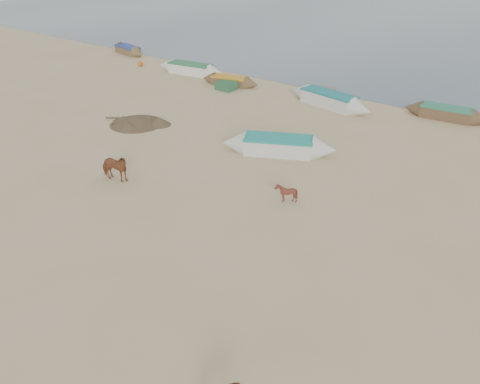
# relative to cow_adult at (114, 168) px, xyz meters

# --- Properties ---
(ground) EXTENTS (140.00, 140.00, 0.00)m
(ground) POSITION_rel_cow_adult_xyz_m (6.65, -2.58, -0.71)
(ground) COLOR tan
(ground) RESTS_ON ground
(cow_adult) EXTENTS (1.82, 1.16, 1.42)m
(cow_adult) POSITION_rel_cow_adult_xyz_m (0.00, 0.00, 0.00)
(cow_adult) COLOR brown
(cow_adult) RESTS_ON ground
(calf_front) EXTENTS (0.90, 0.81, 0.92)m
(calf_front) POSITION_rel_cow_adult_xyz_m (7.73, 3.40, -0.25)
(calf_front) COLOR #5B281C
(calf_front) RESTS_ON ground
(near_canoe) EXTENTS (6.29, 4.22, 0.96)m
(near_canoe) POSITION_rel_cow_adult_xyz_m (4.48, 7.65, -0.23)
(near_canoe) COLOR silver
(near_canoe) RESTS_ON ground
(debris_pile) EXTENTS (4.46, 4.46, 0.49)m
(debris_pile) POSITION_rel_cow_adult_xyz_m (-5.24, 5.92, -0.46)
(debris_pile) COLOR brown
(debris_pile) RESTS_ON ground
(waterline_canoes) EXTENTS (60.55, 4.65, 1.00)m
(waterline_canoes) POSITION_rel_cow_adult_xyz_m (4.17, 17.40, -0.28)
(waterline_canoes) COLOR brown
(waterline_canoes) RESTS_ON ground
(beach_clutter) EXTENTS (44.03, 4.65, 0.64)m
(beach_clutter) POSITION_rel_cow_adult_xyz_m (10.75, 17.10, -0.41)
(beach_clutter) COLOR #295B39
(beach_clutter) RESTS_ON ground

